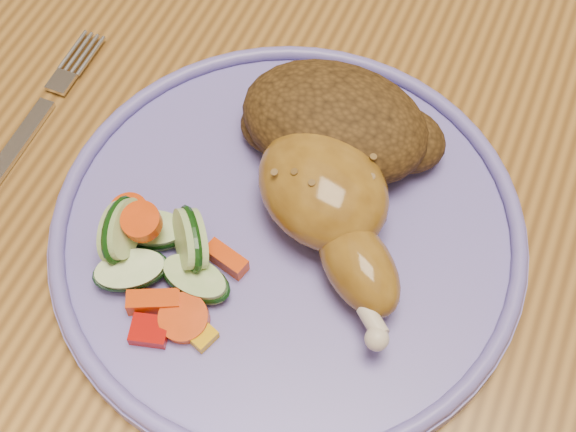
# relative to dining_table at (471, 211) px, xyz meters

# --- Properties ---
(dining_table) EXTENTS (0.90, 1.40, 0.75)m
(dining_table) POSITION_rel_dining_table_xyz_m (0.00, 0.00, 0.00)
(dining_table) COLOR olive
(dining_table) RESTS_ON ground
(plate) EXTENTS (0.29, 0.29, 0.01)m
(plate) POSITION_rel_dining_table_xyz_m (-0.10, -0.12, 0.09)
(plate) COLOR #6A60B8
(plate) RESTS_ON dining_table
(plate_rim) EXTENTS (0.29, 0.29, 0.01)m
(plate_rim) POSITION_rel_dining_table_xyz_m (-0.10, -0.12, 0.10)
(plate_rim) COLOR #6A60B8
(plate_rim) RESTS_ON plate
(chicken_leg) EXTENTS (0.13, 0.14, 0.05)m
(chicken_leg) POSITION_rel_dining_table_xyz_m (-0.08, -0.11, 0.12)
(chicken_leg) COLOR olive
(chicken_leg) RESTS_ON plate
(rice_pilaf) EXTENTS (0.13, 0.09, 0.05)m
(rice_pilaf) POSITION_rel_dining_table_xyz_m (-0.10, -0.05, 0.12)
(rice_pilaf) COLOR #452D11
(rice_pilaf) RESTS_ON plate
(vegetable_pile) EXTENTS (0.10, 0.09, 0.04)m
(vegetable_pile) POSITION_rel_dining_table_xyz_m (-0.16, -0.17, 0.11)
(vegetable_pile) COLOR #A50A05
(vegetable_pile) RESTS_ON plate
(fork) EXTENTS (0.02, 0.15, 0.00)m
(fork) POSITION_rel_dining_table_xyz_m (-0.30, -0.11, 0.09)
(fork) COLOR silver
(fork) RESTS_ON dining_table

